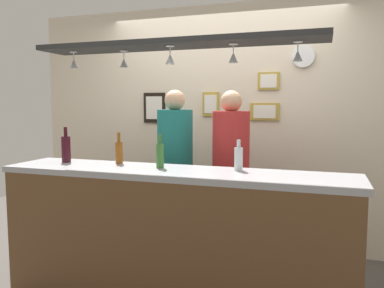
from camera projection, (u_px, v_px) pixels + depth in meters
The scene contains 20 objects.
ground_plane at pixel (188, 284), 3.36m from camera, with size 8.00×8.00×0.00m, color #4C4742.
back_wall at pixel (221, 126), 4.27m from camera, with size 4.40×0.06×2.60m, color beige.
bar_counter at pixel (165, 220), 2.81m from camera, with size 2.70×0.55×1.05m.
overhead_glass_rack at pixel (175, 44), 2.88m from camera, with size 2.20×0.36×0.04m, color black.
hanging_wineglass_far_left at pixel (74, 63), 3.16m from camera, with size 0.07×0.07×0.13m.
hanging_wineglass_left at pixel (124, 62), 3.09m from camera, with size 0.07×0.07×0.13m.
hanging_wineglass_center_left at pixel (170, 58), 2.84m from camera, with size 0.07×0.07×0.13m.
hanging_wineglass_center at pixel (233, 57), 2.75m from camera, with size 0.07×0.07×0.13m.
hanging_wineglass_center_right at pixel (298, 55), 2.65m from camera, with size 0.07×0.07×0.13m.
person_left_teal_shirt at pixel (175, 159), 3.75m from camera, with size 0.34×0.34×1.68m.
person_middle_red_shirt at pixel (231, 163), 3.58m from camera, with size 0.34×0.34×1.66m.
bottle_wine_dark_red at pixel (66, 148), 3.31m from camera, with size 0.08×0.08×0.30m.
bottle_beer_green_import at pixel (160, 155), 3.00m from camera, with size 0.06×0.06×0.26m.
bottle_soda_clear at pixel (238, 158), 2.89m from camera, with size 0.06×0.06×0.23m.
bottle_beer_amber_tall at pixel (119, 152), 3.23m from camera, with size 0.06×0.06×0.26m.
picture_frame_upper_small at pixel (269, 81), 4.01m from camera, with size 0.22×0.02×0.18m.
picture_frame_lower_pair at pixel (265, 112), 4.06m from camera, with size 0.30×0.02×0.18m.
picture_frame_caricature at pixel (154, 108), 4.45m from camera, with size 0.26×0.02×0.34m.
picture_frame_crest at pixel (211, 104), 4.24m from camera, with size 0.18×0.02×0.26m.
wall_clock at pixel (303, 56), 3.88m from camera, with size 0.22×0.22×0.03m, color white.
Camera 1 is at (1.06, -3.04, 1.54)m, focal length 36.50 mm.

